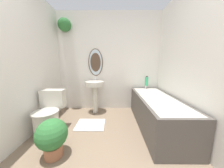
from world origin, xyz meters
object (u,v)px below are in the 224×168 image
object	(u,v)px
toilet	(49,116)
bathtub	(156,111)
potted_plant	(52,136)
pedestal_sink	(95,89)
shampoo_bottle	(147,81)

from	to	relation	value
toilet	bathtub	size ratio (longest dim) A/B	0.43
bathtub	potted_plant	size ratio (longest dim) A/B	3.34
pedestal_sink	bathtub	xyz separation A→B (m)	(1.24, -0.62, -0.27)
toilet	potted_plant	xyz separation A→B (m)	(0.32, -0.50, -0.02)
bathtub	potted_plant	world-z (taller)	bathtub
shampoo_bottle	bathtub	bearing A→B (deg)	-91.48
pedestal_sink	shampoo_bottle	bearing A→B (deg)	5.24
pedestal_sink	bathtub	world-z (taller)	pedestal_sink
toilet	shampoo_bottle	size ratio (longest dim) A/B	3.03
toilet	shampoo_bottle	world-z (taller)	shampoo_bottle
toilet	potted_plant	bearing A→B (deg)	-57.11
shampoo_bottle	potted_plant	world-z (taller)	shampoo_bottle
shampoo_bottle	potted_plant	distance (m)	2.20
toilet	potted_plant	world-z (taller)	toilet
pedestal_sink	potted_plant	size ratio (longest dim) A/B	1.72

